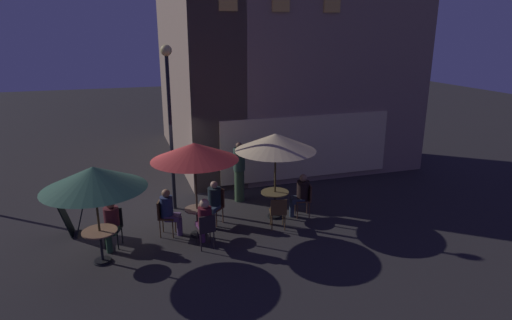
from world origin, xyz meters
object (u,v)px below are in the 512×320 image
at_px(cafe_table_2, 100,239).
at_px(cafe_chair_4, 206,228).
at_px(patio_umbrella_1, 195,152).
at_px(cafe_table_1, 197,217).
at_px(cafe_chair_5, 114,224).
at_px(patio_umbrella_2, 94,178).
at_px(cafe_chair_3, 164,214).
at_px(patron_seated_0, 301,193).
at_px(patron_standing_5, 239,172).
at_px(street_lamp_near_corner, 169,103).
at_px(patron_seated_2, 169,210).
at_px(cafe_chair_1, 306,197).
at_px(cafe_chair_0, 278,210).
at_px(menu_sandwich_board, 73,217).
at_px(patron_seated_4, 111,221).
at_px(cafe_chair_2, 216,203).
at_px(patio_umbrella_0, 276,142).
at_px(patron_seated_3, 204,219).
at_px(patron_seated_1, 213,201).
at_px(cafe_table_0, 275,198).

bearing_deg(cafe_table_2, cafe_chair_4, -2.43).
bearing_deg(patio_umbrella_1, cafe_table_1, 0.00).
distance_m(cafe_table_2, cafe_chair_5, 0.83).
height_order(patio_umbrella_2, cafe_chair_3, patio_umbrella_2).
distance_m(patron_seated_0, patron_standing_5, 2.11).
height_order(street_lamp_near_corner, patron_seated_2, street_lamp_near_corner).
bearing_deg(cafe_chair_5, cafe_chair_3, 117.15).
xyz_separation_m(cafe_chair_1, patron_seated_2, (-3.75, -0.03, 0.13)).
bearing_deg(patio_umbrella_2, cafe_chair_5, 70.40).
bearing_deg(cafe_table_2, cafe_chair_0, 5.01).
relative_size(menu_sandwich_board, patron_seated_0, 0.75).
bearing_deg(street_lamp_near_corner, cafe_chair_5, -132.75).
xyz_separation_m(patron_seated_2, patron_seated_4, (-1.38, -0.25, -0.01)).
xyz_separation_m(street_lamp_near_corner, patron_seated_4, (-1.73, -1.95, -2.40)).
xyz_separation_m(cafe_table_1, cafe_chair_1, (3.08, 0.26, 0.08)).
distance_m(cafe_table_2, cafe_chair_0, 4.35).
bearing_deg(cafe_chair_3, cafe_chair_2, 31.78).
xyz_separation_m(patio_umbrella_1, cafe_chair_2, (0.63, 0.60, -1.63)).
xyz_separation_m(cafe_chair_4, cafe_chair_5, (-2.07, 0.89, 0.01)).
distance_m(street_lamp_near_corner, patron_seated_4, 3.55).
relative_size(patio_umbrella_0, patron_seated_4, 2.00).
bearing_deg(menu_sandwich_board, patron_seated_4, -47.29).
relative_size(patio_umbrella_1, cafe_chair_0, 2.82).
relative_size(cafe_table_2, patron_seated_3, 0.62).
relative_size(patio_umbrella_0, cafe_chair_2, 2.50).
distance_m(patron_seated_4, patron_standing_5, 4.18).
relative_size(cafe_table_2, patron_seated_1, 0.64).
height_order(cafe_chair_2, cafe_chair_3, cafe_chair_2).
xyz_separation_m(cafe_chair_1, cafe_chair_4, (-3.01, -1.03, -0.03)).
relative_size(cafe_chair_4, patron_seated_3, 0.71).
bearing_deg(cafe_chair_4, cafe_chair_2, -27.30).
bearing_deg(cafe_table_1, patron_seated_4, -179.37).
xyz_separation_m(menu_sandwich_board, cafe_chair_4, (3.04, -1.77, 0.06)).
bearing_deg(patio_umbrella_0, patron_seated_3, -153.38).
xyz_separation_m(street_lamp_near_corner, patron_seated_0, (3.26, -1.64, -2.38)).
xyz_separation_m(cafe_table_1, cafe_chair_4, (0.07, -0.77, 0.05)).
xyz_separation_m(patio_umbrella_1, patron_seated_0, (2.94, 0.29, -1.49)).
relative_size(menu_sandwich_board, patron_standing_5, 0.51).
bearing_deg(patron_seated_2, menu_sandwich_board, -179.89).
relative_size(cafe_chair_4, patron_standing_5, 0.48).
xyz_separation_m(cafe_chair_0, patron_seated_1, (-1.53, 0.80, 0.16)).
bearing_deg(cafe_chair_0, cafe_chair_2, 71.50).
height_order(cafe_table_0, cafe_chair_1, cafe_chair_1).
relative_size(patio_umbrella_2, cafe_chair_1, 2.41).
bearing_deg(patio_umbrella_1, patron_seated_1, 43.76).
height_order(menu_sandwich_board, cafe_chair_2, cafe_chair_2).
distance_m(street_lamp_near_corner, cafe_table_0, 3.88).
xyz_separation_m(street_lamp_near_corner, cafe_chair_4, (0.39, -2.70, -2.54)).
bearing_deg(street_lamp_near_corner, patio_umbrella_0, -29.98).
xyz_separation_m(patio_umbrella_0, cafe_chair_2, (-1.61, 0.15, -1.58)).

